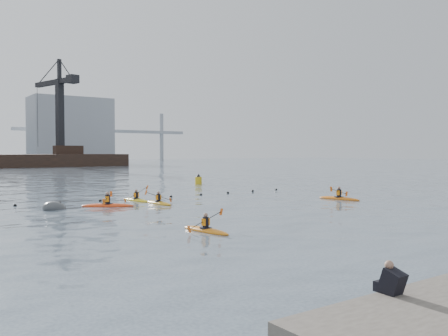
{
  "coord_description": "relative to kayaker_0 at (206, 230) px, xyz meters",
  "views": [
    {
      "loc": [
        -14.88,
        -12.42,
        3.79
      ],
      "look_at": [
        1.36,
        10.79,
        2.8
      ],
      "focal_mm": 38.0,
      "sensor_mm": 36.0,
      "label": 1
    }
  ],
  "objects": [
    {
      "name": "ground",
      "position": [
        2.81,
        -6.33,
        -0.1
      ],
      "size": [
        400.0,
        400.0,
        0.0
      ],
      "primitive_type": "plane",
      "color": "#3D4959",
      "rests_on": "ground"
    },
    {
      "name": "float_line",
      "position": [
        2.31,
        16.21,
        -0.07
      ],
      "size": [
        33.24,
        0.73,
        0.24
      ],
      "color": "black",
      "rests_on": "ground"
    },
    {
      "name": "kayaker_4",
      "position": [
        16.81,
        6.63,
        0.01
      ],
      "size": [
        2.43,
        3.68,
        1.21
      ],
      "rotation": [
        0.0,
        0.0,
        3.33
      ],
      "color": "#D06613",
      "rests_on": "ground"
    },
    {
      "name": "kayaker_2",
      "position": [
        -0.01,
        12.45,
        0.01
      ],
      "size": [
        3.4,
        2.58,
        1.15
      ],
      "rotation": [
        0.0,
        0.0,
        0.99
      ],
      "color": "#EB4316",
      "rests_on": "ground"
    },
    {
      "name": "kayaker_0",
      "position": [
        0.0,
        0.0,
        0.0
      ],
      "size": [
        2.15,
        3.19,
        1.13
      ],
      "rotation": [
        0.0,
        0.0,
        0.14
      ],
      "color": "orange",
      "rests_on": "ground"
    },
    {
      "name": "kayaker_3",
      "position": [
        3.65,
        11.98,
        0.0
      ],
      "size": [
        2.2,
        3.24,
        1.17
      ],
      "rotation": [
        0.0,
        0.0,
        0.07
      ],
      "color": "gold",
      "rests_on": "ground"
    },
    {
      "name": "nav_buoy",
      "position": [
        16.81,
        27.67,
        0.34
      ],
      "size": [
        0.79,
        0.79,
        1.44
      ],
      "color": "gold",
      "rests_on": "ground"
    },
    {
      "name": "mooring_buoy",
      "position": [
        -3.39,
        13.11,
        -0.1
      ],
      "size": [
        2.43,
        2.22,
        1.39
      ],
      "primitive_type": "ellipsoid",
      "rotation": [
        0.0,
        0.21,
        0.64
      ],
      "color": "#3F4144",
      "rests_on": "ground"
    },
    {
      "name": "kayaker_5",
      "position": [
        3.19,
        14.81,
        -0.0
      ],
      "size": [
        2.18,
        3.19,
        1.25
      ],
      "rotation": [
        0.0,
        0.0,
        0.15
      ],
      "color": "yellow",
      "rests_on": "ground"
    }
  ]
}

